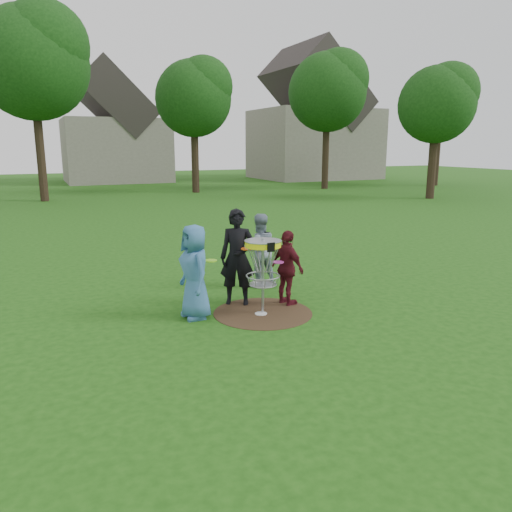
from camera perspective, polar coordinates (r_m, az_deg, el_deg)
name	(u,v)px	position (r m, az deg, el deg)	size (l,w,h in m)	color
ground	(263,313)	(9.12, 0.78, -6.52)	(100.00, 100.00, 0.00)	#19470F
dirt_patch	(263,313)	(9.12, 0.78, -6.50)	(1.80, 1.80, 0.01)	#47331E
player_blue	(195,272)	(8.72, -7.01, -1.81)	(0.81, 0.53, 1.66)	teal
player_black	(238,257)	(9.40, -2.12, -0.15)	(0.67, 0.44, 1.83)	black
player_grey	(259,250)	(10.61, 0.35, 0.65)	(0.77, 0.60, 1.58)	gray
player_maroon	(287,268)	(9.42, 3.60, -1.37)	(0.84, 0.35, 1.43)	#55131D
disc_on_grass	(261,314)	(9.05, 0.56, -6.62)	(0.22, 0.22, 0.02)	white
disc_golf_basket	(263,258)	(8.84, 0.80, -0.27)	(0.66, 0.67, 1.38)	#9EA0A5
held_discs	(250,254)	(9.32, -0.74, 0.27)	(1.69, 1.44, 0.26)	#8AE219
tree_row	(105,82)	(28.95, -16.86, 18.49)	(51.20, 17.42, 9.90)	#38281C
house_row	(141,130)	(41.75, -12.97, 13.89)	(44.50, 10.65, 11.62)	gray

